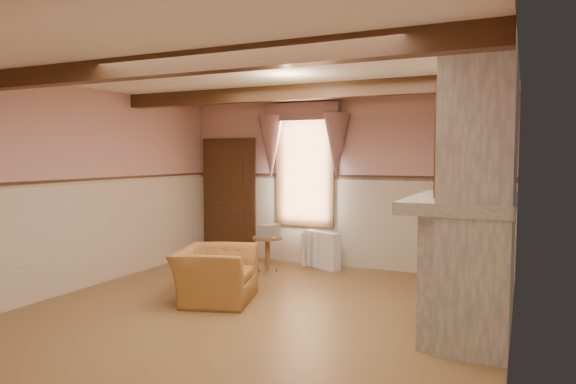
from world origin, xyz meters
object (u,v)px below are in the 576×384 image
at_px(bowl, 462,194).
at_px(oil_lamp, 466,182).
at_px(armchair, 215,275).
at_px(mantel_clock, 470,184).
at_px(radiator, 322,250).
at_px(side_table, 267,254).

xyz_separation_m(bowl, oil_lamp, (0.00, 0.46, 0.10)).
bearing_deg(bowl, armchair, -177.91).
bearing_deg(mantel_clock, radiator, 150.64).
xyz_separation_m(mantel_clock, oil_lamp, (0.00, -0.45, 0.04)).
bearing_deg(oil_lamp, side_table, 158.04).
bearing_deg(side_table, radiator, 36.76).
xyz_separation_m(radiator, oil_lamp, (2.43, -1.82, 1.26)).
distance_m(armchair, oil_lamp, 3.25).
distance_m(side_table, oil_lamp, 3.64).
xyz_separation_m(armchair, oil_lamp, (2.96, 0.57, 1.22)).
height_order(armchair, mantel_clock, mantel_clock).
bearing_deg(bowl, oil_lamp, 90.00).
distance_m(radiator, bowl, 3.52).
height_order(side_table, radiator, radiator).
distance_m(armchair, side_table, 1.85).
height_order(side_table, oil_lamp, oil_lamp).
xyz_separation_m(radiator, mantel_clock, (2.43, -1.36, 1.22)).
relative_size(armchair, mantel_clock, 4.35).
relative_size(bowl, oil_lamp, 1.15).
relative_size(radiator, bowl, 2.17).
bearing_deg(armchair, bowl, -104.50).
bearing_deg(armchair, side_table, -10.59).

